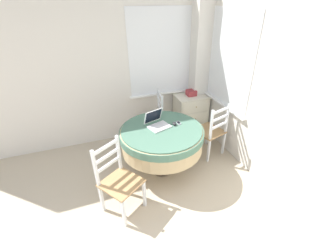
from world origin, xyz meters
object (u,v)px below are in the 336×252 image
Objects in this scene: computer_mouse at (174,124)px; corner_cabinet at (190,113)px; cell_phone at (179,123)px; storage_box at (191,93)px; dining_chair_near_back_window at (153,118)px; dining_chair_near_right_window at (211,131)px; laptop at (157,123)px; round_dining_table at (162,138)px; dining_chair_camera_near at (118,180)px.

computer_mouse reaches higher than corner_cabinet.
corner_cabinet is (0.69, 0.87, -0.37)m from computer_mouse.
storage_box reaches higher than cell_phone.
cell_phone is 0.11× the size of dining_chair_near_back_window.
dining_chair_near_right_window is at bearing -91.39° from corner_cabinet.
storage_box reaches higher than computer_mouse.
laptop is at bearing 164.58° from computer_mouse.
corner_cabinet is (0.77, 0.04, -0.07)m from dining_chair_near_back_window.
round_dining_table is at bearing -173.62° from dining_chair_near_right_window.
dining_chair_camera_near is (-0.69, -0.59, -0.33)m from laptop.
corner_cabinet is at bearing 40.84° from dining_chair_camera_near.
storage_box is at bearing 88.65° from dining_chair_near_right_window.
storage_box is (0.69, 0.88, 0.05)m from computer_mouse.
laptop is at bearing -101.92° from dining_chair_near_back_window.
corner_cabinet is (0.61, 0.84, -0.36)m from cell_phone.
cell_phone is (0.08, 0.03, -0.02)m from computer_mouse.
dining_chair_near_back_window is 5.66× the size of storage_box.
storage_box is (0.93, 0.82, 0.02)m from laptop.
laptop is at bearing 174.07° from cell_phone.
dining_chair_near_back_window is (-0.08, 0.83, -0.31)m from computer_mouse.
storage_box is at bearing 41.36° from laptop.
round_dining_table is 0.89m from dining_chair_near_right_window.
dining_chair_near_right_window is 0.81m from corner_cabinet.
round_dining_table is 0.22m from laptop.
cell_phone is (0.28, 0.07, 0.15)m from round_dining_table.
round_dining_table is 14.53× the size of computer_mouse.
storage_box is (0.02, 0.82, 0.35)m from dining_chair_near_right_window.
dining_chair_near_back_window is (-0.16, 0.80, -0.29)m from cell_phone.
dining_chair_camera_near is at bearing -138.93° from storage_box.
laptop reaches higher than dining_chair_near_right_window.
dining_chair_camera_near is (-1.60, -0.59, 0.00)m from dining_chair_near_right_window.
dining_chair_near_right_window is (0.59, 0.03, -0.29)m from cell_phone.
round_dining_table is at bearing -98.43° from dining_chair_near_back_window.
cell_phone is at bearing 23.07° from computer_mouse.
dining_chair_camera_near is (-1.01, -0.56, -0.29)m from cell_phone.
dining_chair_near_back_window is at bearing 81.57° from round_dining_table.
computer_mouse is at bearing -156.93° from cell_phone.
laptop is 0.40× the size of dining_chair_near_back_window.
dining_chair_near_back_window and dining_chair_camera_near have the same top height.
computer_mouse is at bearing 9.67° from round_dining_table.
corner_cabinet is at bearing 40.98° from laptop.
dining_chair_camera_near reaches higher than computer_mouse.
storage_box is (0.61, 0.85, 0.06)m from cell_phone.
dining_chair_near_back_window reaches higher than corner_cabinet.
dining_chair_camera_near is 5.66× the size of storage_box.
corner_cabinet is at bearing 45.38° from round_dining_table.
computer_mouse is 0.50× the size of storage_box.
computer_mouse reaches higher than cell_phone.
cell_phone is 0.11× the size of dining_chair_near_right_window.
storage_box is at bearing 45.73° from round_dining_table.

